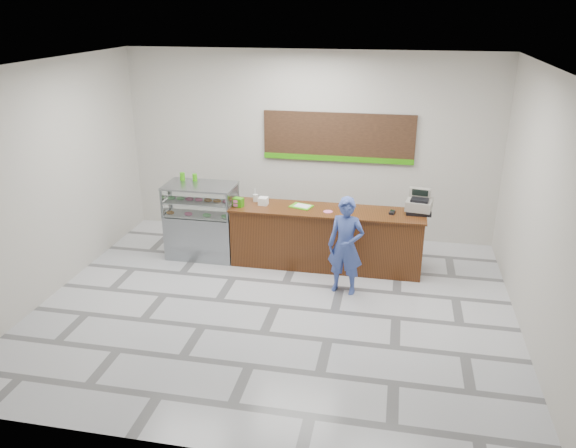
% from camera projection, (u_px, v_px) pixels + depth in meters
% --- Properties ---
extents(floor, '(7.00, 7.00, 0.00)m').
position_uv_depth(floor, '(276.00, 306.00, 8.44)').
color(floor, silver).
rests_on(floor, ground).
extents(back_wall, '(7.00, 0.00, 7.00)m').
position_uv_depth(back_wall, '(309.00, 146.00, 10.54)').
color(back_wall, beige).
rests_on(back_wall, floor).
extents(ceiling, '(7.00, 7.00, 0.00)m').
position_uv_depth(ceiling, '(273.00, 66.00, 7.16)').
color(ceiling, silver).
rests_on(ceiling, back_wall).
extents(sales_counter, '(3.26, 0.76, 1.03)m').
position_uv_depth(sales_counter, '(326.00, 238.00, 9.57)').
color(sales_counter, '#582B11').
rests_on(sales_counter, floor).
extents(display_case, '(1.22, 0.72, 1.33)m').
position_uv_depth(display_case, '(202.00, 220.00, 9.91)').
color(display_case, gray).
rests_on(display_case, floor).
extents(menu_board, '(2.80, 0.06, 0.90)m').
position_uv_depth(menu_board, '(338.00, 138.00, 10.34)').
color(menu_board, black).
rests_on(menu_board, back_wall).
extents(cash_register, '(0.47, 0.48, 0.38)m').
position_uv_depth(cash_register, '(419.00, 204.00, 9.21)').
color(cash_register, black).
rests_on(cash_register, sales_counter).
extents(card_terminal, '(0.11, 0.17, 0.04)m').
position_uv_depth(card_terminal, '(392.00, 212.00, 9.20)').
color(card_terminal, black).
rests_on(card_terminal, sales_counter).
extents(serving_tray, '(0.42, 0.35, 0.02)m').
position_uv_depth(serving_tray, '(301.00, 206.00, 9.51)').
color(serving_tray, '#55CB1D').
rests_on(serving_tray, sales_counter).
extents(napkin_box, '(0.16, 0.16, 0.13)m').
position_uv_depth(napkin_box, '(263.00, 201.00, 9.59)').
color(napkin_box, white).
rests_on(napkin_box, sales_counter).
extents(straw_cup, '(0.08, 0.08, 0.13)m').
position_uv_depth(straw_cup, '(255.00, 198.00, 9.75)').
color(straw_cup, silver).
rests_on(straw_cup, sales_counter).
extents(promo_box, '(0.20, 0.16, 0.15)m').
position_uv_depth(promo_box, '(238.00, 202.00, 9.50)').
color(promo_box, '#35990C').
rests_on(promo_box, sales_counter).
extents(donut_decal, '(0.16, 0.16, 0.00)m').
position_uv_depth(donut_decal, '(328.00, 212.00, 9.28)').
color(donut_decal, pink).
rests_on(donut_decal, sales_counter).
extents(green_cup_left, '(0.09, 0.09, 0.14)m').
position_uv_depth(green_cup_left, '(182.00, 176.00, 9.91)').
color(green_cup_left, '#35990C').
rests_on(green_cup_left, display_case).
extents(green_cup_right, '(0.08, 0.08, 0.13)m').
position_uv_depth(green_cup_right, '(195.00, 177.00, 9.86)').
color(green_cup_right, '#35990C').
rests_on(green_cup_right, display_case).
extents(customer, '(0.62, 0.47, 1.55)m').
position_uv_depth(customer, '(346.00, 246.00, 8.60)').
color(customer, '#3A4F9D').
rests_on(customer, floor).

